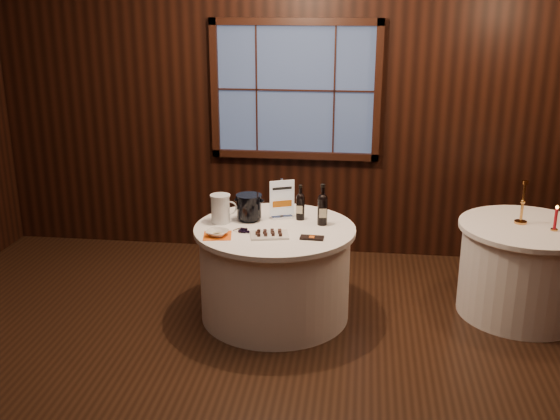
# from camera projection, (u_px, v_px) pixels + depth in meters

# --- Properties ---
(ground) EXTENTS (6.00, 6.00, 0.00)m
(ground) POSITION_uv_depth(u_px,v_px,m) (255.00, 382.00, 4.47)
(ground) COLOR black
(ground) RESTS_ON ground
(back_wall) EXTENTS (6.00, 0.10, 3.00)m
(back_wall) POSITION_uv_depth(u_px,v_px,m) (295.00, 101.00, 6.33)
(back_wall) COLOR black
(back_wall) RESTS_ON ground
(main_table) EXTENTS (1.28, 1.28, 0.77)m
(main_table) POSITION_uv_depth(u_px,v_px,m) (275.00, 272.00, 5.29)
(main_table) COLOR white
(main_table) RESTS_ON ground
(side_table) EXTENTS (1.08, 1.08, 0.77)m
(side_table) POSITION_uv_depth(u_px,v_px,m) (523.00, 269.00, 5.33)
(side_table) COLOR white
(side_table) RESTS_ON ground
(sign_stand) EXTENTS (0.20, 0.16, 0.33)m
(sign_stand) POSITION_uv_depth(u_px,v_px,m) (281.00, 205.00, 5.35)
(sign_stand) COLOR silver
(sign_stand) RESTS_ON main_table
(port_bottle_left) EXTENTS (0.07, 0.07, 0.29)m
(port_bottle_left) POSITION_uv_depth(u_px,v_px,m) (300.00, 205.00, 5.31)
(port_bottle_left) COLOR black
(port_bottle_left) RESTS_ON main_table
(port_bottle_right) EXTENTS (0.08, 0.09, 0.33)m
(port_bottle_right) POSITION_uv_depth(u_px,v_px,m) (322.00, 207.00, 5.19)
(port_bottle_right) COLOR black
(port_bottle_right) RESTS_ON main_table
(ice_bucket) EXTENTS (0.21, 0.21, 0.22)m
(ice_bucket) POSITION_uv_depth(u_px,v_px,m) (249.00, 207.00, 5.30)
(ice_bucket) COLOR black
(ice_bucket) RESTS_ON main_table
(chocolate_plate) EXTENTS (0.32, 0.25, 0.04)m
(chocolate_plate) POSITION_uv_depth(u_px,v_px,m) (269.00, 234.00, 4.97)
(chocolate_plate) COLOR white
(chocolate_plate) RESTS_ON main_table
(chocolate_box) EXTENTS (0.18, 0.10, 0.01)m
(chocolate_box) POSITION_uv_depth(u_px,v_px,m) (312.00, 238.00, 4.92)
(chocolate_box) COLOR black
(chocolate_box) RESTS_ON main_table
(grape_bunch) EXTENTS (0.15, 0.08, 0.03)m
(grape_bunch) POSITION_uv_depth(u_px,v_px,m) (244.00, 230.00, 5.06)
(grape_bunch) COLOR black
(grape_bunch) RESTS_ON main_table
(glass_pitcher) EXTENTS (0.22, 0.16, 0.23)m
(glass_pitcher) POSITION_uv_depth(u_px,v_px,m) (221.00, 209.00, 5.24)
(glass_pitcher) COLOR silver
(glass_pitcher) RESTS_ON main_table
(orange_napkin) EXTENTS (0.24, 0.24, 0.00)m
(orange_napkin) POSITION_uv_depth(u_px,v_px,m) (217.00, 236.00, 4.98)
(orange_napkin) COLOR orange
(orange_napkin) RESTS_ON main_table
(cracker_bowl) EXTENTS (0.20, 0.20, 0.04)m
(cracker_bowl) POSITION_uv_depth(u_px,v_px,m) (217.00, 233.00, 4.97)
(cracker_bowl) COLOR white
(cracker_bowl) RESTS_ON orange_napkin
(brass_candlestick) EXTENTS (0.10, 0.10, 0.35)m
(brass_candlestick) POSITION_uv_depth(u_px,v_px,m) (522.00, 208.00, 5.22)
(brass_candlestick) COLOR #BE813B
(brass_candlestick) RESTS_ON side_table
(red_candle) EXTENTS (0.05, 0.05, 0.20)m
(red_candle) POSITION_uv_depth(u_px,v_px,m) (555.00, 221.00, 5.07)
(red_candle) COLOR #BE813B
(red_candle) RESTS_ON side_table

